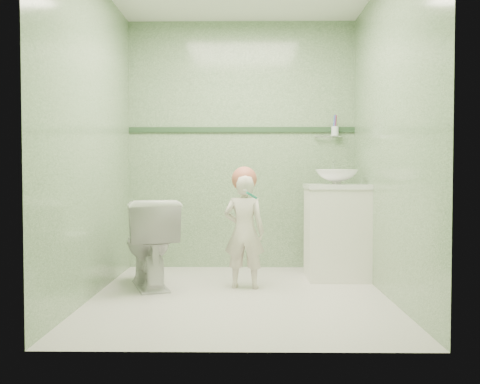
{
  "coord_description": "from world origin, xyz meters",
  "views": [
    {
      "loc": [
        0.05,
        -3.97,
        0.92
      ],
      "look_at": [
        0.0,
        0.15,
        0.78
      ],
      "focal_mm": 39.96,
      "sensor_mm": 36.0,
      "label": 1
    }
  ],
  "objects": [
    {
      "name": "toddler",
      "position": [
        0.03,
        0.3,
        0.46
      ],
      "size": [
        0.36,
        0.27,
        0.91
      ],
      "primitive_type": "imported",
      "rotation": [
        0.0,
        0.0,
        2.98
      ],
      "color": "silver",
      "rests_on": "ground"
    },
    {
      "name": "toilet",
      "position": [
        -0.74,
        0.33,
        0.36
      ],
      "size": [
        0.61,
        0.8,
        0.72
      ],
      "primitive_type": "imported",
      "rotation": [
        0.0,
        0.0,
        3.48
      ],
      "color": "white",
      "rests_on": "ground"
    },
    {
      "name": "basin",
      "position": [
        0.84,
        0.7,
        0.89
      ],
      "size": [
        0.37,
        0.37,
        0.13
      ],
      "primitive_type": "imported",
      "color": "white",
      "rests_on": "counter"
    },
    {
      "name": "cup_holder",
      "position": [
        0.89,
        1.18,
        1.33
      ],
      "size": [
        0.26,
        0.07,
        0.21
      ],
      "color": "silver",
      "rests_on": "room_shell"
    },
    {
      "name": "hair_cap",
      "position": [
        0.03,
        0.33,
        0.88
      ],
      "size": [
        0.2,
        0.2,
        0.2
      ],
      "primitive_type": "sphere",
      "color": "#B8614A",
      "rests_on": "toddler"
    },
    {
      "name": "ground",
      "position": [
        0.0,
        0.0,
        0.0
      ],
      "size": [
        2.5,
        2.5,
        0.0
      ],
      "primitive_type": "plane",
      "color": "beige",
      "rests_on": "ground"
    },
    {
      "name": "trim_stripe",
      "position": [
        0.0,
        1.24,
        1.35
      ],
      "size": [
        2.2,
        0.02,
        0.05
      ],
      "primitive_type": "cube",
      "color": "#2A482A",
      "rests_on": "room_shell"
    },
    {
      "name": "faucet",
      "position": [
        0.84,
        0.89,
        0.97
      ],
      "size": [
        0.03,
        0.13,
        0.18
      ],
      "color": "silver",
      "rests_on": "counter"
    },
    {
      "name": "room_shell",
      "position": [
        0.0,
        0.0,
        1.2
      ],
      "size": [
        2.5,
        2.54,
        2.4
      ],
      "color": "gray",
      "rests_on": "ground"
    },
    {
      "name": "vanity",
      "position": [
        0.84,
        0.7,
        0.4
      ],
      "size": [
        0.52,
        0.5,
        0.8
      ],
      "primitive_type": "cube",
      "color": "white",
      "rests_on": "ground"
    },
    {
      "name": "teal_toothbrush",
      "position": [
        0.09,
        0.17,
        0.76
      ],
      "size": [
        0.11,
        0.14,
        0.08
      ],
      "color": "#148366",
      "rests_on": "toddler"
    },
    {
      "name": "counter",
      "position": [
        0.84,
        0.7,
        0.81
      ],
      "size": [
        0.54,
        0.52,
        0.04
      ],
      "primitive_type": "cube",
      "color": "white",
      "rests_on": "vanity"
    }
  ]
}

